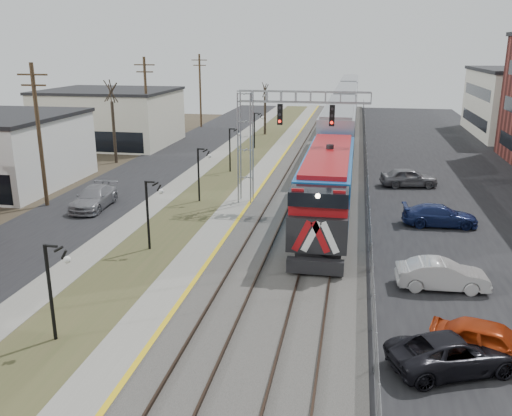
% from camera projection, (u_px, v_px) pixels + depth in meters
% --- Properties ---
extents(street_west, '(7.00, 120.00, 0.04)m').
position_uv_depth(street_west, '(140.00, 176.00, 47.91)').
color(street_west, black).
rests_on(street_west, ground).
extents(sidewalk, '(2.00, 120.00, 0.08)m').
position_uv_depth(sidewalk, '(189.00, 178.00, 47.12)').
color(sidewalk, gray).
rests_on(sidewalk, ground).
extents(grass_median, '(4.00, 120.00, 0.06)m').
position_uv_depth(grass_median, '(222.00, 179.00, 46.60)').
color(grass_median, '#414625').
rests_on(grass_median, ground).
extents(platform, '(2.00, 120.00, 0.24)m').
position_uv_depth(platform, '(256.00, 180.00, 46.05)').
color(platform, gray).
rests_on(platform, ground).
extents(ballast_bed, '(8.00, 120.00, 0.20)m').
position_uv_depth(ballast_bed, '(315.00, 183.00, 45.18)').
color(ballast_bed, '#595651').
rests_on(ballast_bed, ground).
extents(parking_lot, '(16.00, 120.00, 0.04)m').
position_uv_depth(parking_lot, '(466.00, 190.00, 43.11)').
color(parking_lot, black).
rests_on(parking_lot, ground).
extents(platform_edge, '(0.24, 120.00, 0.01)m').
position_uv_depth(platform_edge, '(267.00, 179.00, 45.86)').
color(platform_edge, gold).
rests_on(platform_edge, platform).
extents(track_near, '(1.58, 120.00, 0.15)m').
position_uv_depth(track_near, '(291.00, 180.00, 45.48)').
color(track_near, '#2D2119').
rests_on(track_near, ballast_bed).
extents(track_far, '(1.58, 120.00, 0.15)m').
position_uv_depth(track_far, '(333.00, 181.00, 44.87)').
color(track_far, '#2D2119').
rests_on(track_far, ballast_bed).
extents(train, '(3.00, 85.85, 5.33)m').
position_uv_depth(train, '(344.00, 114.00, 67.70)').
color(train, '#155CAB').
rests_on(train, ground).
extents(signal_gantry, '(9.00, 1.07, 8.15)m').
position_uv_depth(signal_gantry, '(270.00, 128.00, 37.49)').
color(signal_gantry, gray).
rests_on(signal_gantry, ground).
extents(lampposts, '(0.14, 62.14, 4.00)m').
position_uv_depth(lampposts, '(150.00, 214.00, 30.29)').
color(lampposts, black).
rests_on(lampposts, ground).
extents(utility_poles, '(0.28, 80.28, 10.00)m').
position_uv_depth(utility_poles, '(39.00, 137.00, 37.59)').
color(utility_poles, '#4C3823').
rests_on(utility_poles, ground).
extents(fence, '(0.04, 120.00, 1.60)m').
position_uv_depth(fence, '(367.00, 177.00, 44.25)').
color(fence, gray).
rests_on(fence, ground).
extents(bare_trees, '(12.30, 42.30, 5.95)m').
position_uv_depth(bare_trees, '(143.00, 138.00, 51.03)').
color(bare_trees, '#382D23').
rests_on(bare_trees, ground).
extents(car_lot_a, '(4.68, 2.89, 1.49)m').
position_uv_depth(car_lot_a, '(492.00, 343.00, 19.54)').
color(car_lot_a, '#A52E0C').
rests_on(car_lot_a, ground).
extents(car_lot_b, '(4.31, 1.69, 1.40)m').
position_uv_depth(car_lot_b, '(442.00, 276.00, 25.42)').
color(car_lot_b, '#B8B8B8').
rests_on(car_lot_b, ground).
extents(car_lot_c, '(5.17, 3.81, 1.31)m').
position_uv_depth(car_lot_c, '(454.00, 353.00, 19.06)').
color(car_lot_c, black).
rests_on(car_lot_c, ground).
extents(car_lot_d, '(4.75, 2.15, 1.35)m').
position_uv_depth(car_lot_d, '(440.00, 216.00, 34.41)').
color(car_lot_d, navy).
rests_on(car_lot_d, ground).
extents(car_lot_e, '(4.76, 2.55, 1.54)m').
position_uv_depth(car_lot_e, '(409.00, 178.00, 43.99)').
color(car_lot_e, slate).
rests_on(car_lot_e, ground).
extents(car_street_b, '(2.43, 5.26, 1.49)m').
position_uv_depth(car_street_b, '(94.00, 198.00, 38.16)').
color(car_street_b, gray).
rests_on(car_street_b, ground).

